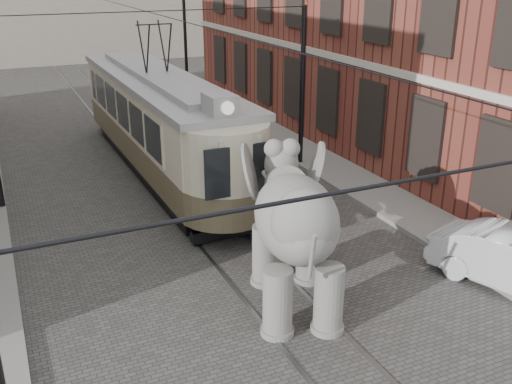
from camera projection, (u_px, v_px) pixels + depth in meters
ground at (236, 256)px, 15.76m from camera, size 120.00×120.00×0.00m
tram_rails at (236, 255)px, 15.76m from camera, size 1.54×80.00×0.02m
sidewalk_right at (415, 216)px, 18.05m from camera, size 2.00×60.00×0.15m
catenary at (170, 108)px, 18.83m from camera, size 11.00×30.20×6.00m
tram at (159, 100)px, 21.36m from camera, size 3.02×13.73×5.43m
elephant at (296, 238)px, 12.89m from camera, size 4.63×6.22×3.39m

